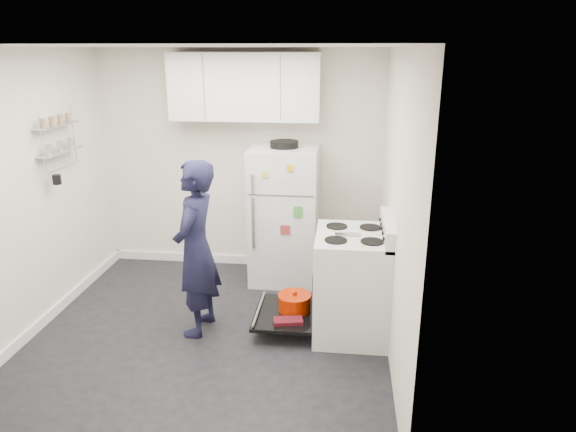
# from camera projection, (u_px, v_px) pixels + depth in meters

# --- Properties ---
(room) EXTENTS (3.21, 3.21, 2.51)m
(room) POSITION_uv_depth(u_px,v_px,m) (202.00, 205.00, 4.39)
(room) COLOR black
(room) RESTS_ON ground
(electric_range) EXTENTS (0.66, 0.76, 1.10)m
(electric_range) POSITION_uv_depth(u_px,v_px,m) (350.00, 285.00, 4.59)
(electric_range) COLOR silver
(electric_range) RESTS_ON ground
(open_oven_door) EXTENTS (0.55, 0.70, 0.23)m
(open_oven_door) POSITION_uv_depth(u_px,v_px,m) (290.00, 308.00, 4.76)
(open_oven_door) COLOR black
(open_oven_door) RESTS_ON ground
(refrigerator) EXTENTS (0.72, 0.74, 1.56)m
(refrigerator) POSITION_uv_depth(u_px,v_px,m) (284.00, 214.00, 5.62)
(refrigerator) COLOR silver
(refrigerator) RESTS_ON ground
(upper_cabinets) EXTENTS (1.60, 0.33, 0.70)m
(upper_cabinets) POSITION_uv_depth(u_px,v_px,m) (245.00, 87.00, 5.42)
(upper_cabinets) COLOR silver
(upper_cabinets) RESTS_ON room
(wall_shelf_rack) EXTENTS (0.14, 0.60, 0.61)m
(wall_shelf_rack) POSITION_uv_depth(u_px,v_px,m) (58.00, 139.00, 4.83)
(wall_shelf_rack) COLOR #B2B2B7
(wall_shelf_rack) RESTS_ON room
(person) EXTENTS (0.43, 0.61, 1.60)m
(person) POSITION_uv_depth(u_px,v_px,m) (196.00, 249.00, 4.52)
(person) COLOR black
(person) RESTS_ON ground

